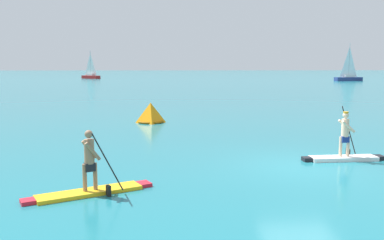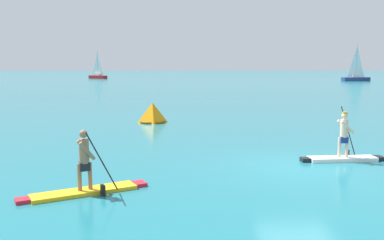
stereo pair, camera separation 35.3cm
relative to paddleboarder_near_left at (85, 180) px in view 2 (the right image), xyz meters
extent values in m
plane|color=#1E727F|center=(6.39, 2.66, -0.35)|extent=(440.00, 440.00, 0.00)
cube|color=yellow|center=(-0.03, 0.00, -0.30)|extent=(2.71, 1.81, 0.10)
cube|color=red|center=(1.33, 0.70, -0.30)|extent=(0.50, 0.55, 0.10)
cube|color=red|center=(-1.39, -0.71, -0.30)|extent=(0.48, 0.49, 0.10)
cylinder|color=#997051|center=(0.11, 0.07, 0.10)|extent=(0.11, 0.11, 0.72)
cylinder|color=#997051|center=(-0.13, -0.06, 0.10)|extent=(0.11, 0.11, 0.72)
cube|color=black|center=(-0.01, 0.01, 0.37)|extent=(0.33, 0.31, 0.22)
cylinder|color=#997051|center=(-0.01, 0.01, 0.78)|extent=(0.26, 0.26, 0.64)
sphere|color=#997051|center=(-0.01, 0.01, 1.24)|extent=(0.21, 0.21, 0.21)
cylinder|color=#997051|center=(-0.04, 0.16, 0.81)|extent=(0.39, 0.26, 0.54)
cylinder|color=#997051|center=(0.10, -0.11, 0.81)|extent=(0.39, 0.26, 0.54)
cylinder|color=black|center=(0.49, -0.20, 0.54)|extent=(0.73, 0.41, 1.59)
cube|color=black|center=(0.49, -0.20, -0.23)|extent=(0.16, 0.21, 0.32)
cube|color=white|center=(8.19, 3.58, -0.28)|extent=(2.41, 0.76, 0.14)
cube|color=black|center=(9.52, 3.66, -0.28)|extent=(0.32, 0.44, 0.14)
cube|color=black|center=(6.86, 3.49, -0.28)|extent=(0.32, 0.38, 0.14)
cylinder|color=beige|center=(8.34, 3.59, 0.14)|extent=(0.11, 0.11, 0.71)
cylinder|color=beige|center=(8.07, 3.57, 0.14)|extent=(0.11, 0.11, 0.71)
cube|color=navy|center=(8.20, 3.58, 0.40)|extent=(0.27, 0.24, 0.22)
cylinder|color=beige|center=(8.20, 3.58, 0.81)|extent=(0.26, 0.26, 0.63)
sphere|color=beige|center=(8.20, 3.58, 1.26)|extent=(0.21, 0.21, 0.21)
cylinder|color=orange|center=(8.20, 3.58, 1.35)|extent=(0.18, 0.18, 0.06)
cylinder|color=beige|center=(8.24, 3.73, 0.87)|extent=(0.50, 0.12, 0.46)
cylinder|color=beige|center=(8.26, 3.43, 0.87)|extent=(0.50, 0.12, 0.46)
cylinder|color=black|center=(8.53, 4.00, 0.64)|extent=(0.63, 0.08, 1.81)
cube|color=black|center=(8.53, 4.00, -0.20)|extent=(0.09, 0.20, 0.32)
pyramid|color=orange|center=(0.87, 13.69, 0.23)|extent=(1.41, 1.41, 1.17)
torus|color=#915407|center=(0.87, 13.69, -0.29)|extent=(1.51, 1.51, 0.12)
cube|color=#A51E1E|center=(-17.07, 90.23, 0.00)|extent=(4.81, 4.16, 0.71)
cylinder|color=#B2B2B7|center=(-17.07, 90.23, 3.24)|extent=(0.12, 0.12, 5.76)
pyramid|color=white|center=(-17.07, 90.23, 2.99)|extent=(2.09, 1.00, 5.05)
cube|color=silver|center=(-17.07, 90.23, 0.58)|extent=(2.02, 1.87, 0.43)
cube|color=navy|center=(37.68, 73.80, 0.03)|extent=(5.78, 2.32, 0.76)
cylinder|color=#B2B2B7|center=(37.68, 73.80, 3.83)|extent=(0.12, 0.12, 6.84)
pyramid|color=white|center=(37.68, 73.80, 3.52)|extent=(2.53, 0.28, 6.04)
cube|color=silver|center=(37.68, 73.80, 0.63)|extent=(2.16, 1.32, 0.46)
camera|label=1|loc=(2.16, -10.89, 3.03)|focal=39.73mm
camera|label=2|loc=(2.52, -10.90, 3.03)|focal=39.73mm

